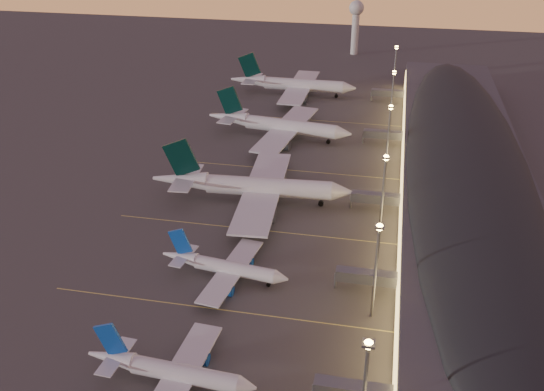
{
  "coord_description": "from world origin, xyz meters",
  "views": [
    {
      "loc": [
        36.08,
        -120.38,
        93.14
      ],
      "look_at": [
        2.0,
        45.0,
        7.0
      ],
      "focal_mm": 40.0,
      "sensor_mm": 36.0,
      "label": 1
    }
  ],
  "objects_px": {
    "airliner_narrow_south": "(171,371)",
    "airliner_wide_near": "(251,186)",
    "airliner_narrow_north": "(224,267)",
    "airliner_wide_far": "(293,85)",
    "airliner_wide_mid": "(278,125)",
    "radar_tower": "(356,18)"
  },
  "relations": [
    {
      "from": "airliner_wide_near",
      "to": "radar_tower",
      "type": "distance_m",
      "value": 208.32
    },
    {
      "from": "airliner_wide_far",
      "to": "radar_tower",
      "type": "relative_size",
      "value": 1.95
    },
    {
      "from": "airliner_wide_far",
      "to": "radar_tower",
      "type": "bearing_deg",
      "value": 76.43
    },
    {
      "from": "airliner_wide_mid",
      "to": "airliner_wide_far",
      "type": "height_order",
      "value": "airliner_wide_far"
    },
    {
      "from": "airliner_wide_far",
      "to": "radar_tower",
      "type": "height_order",
      "value": "radar_tower"
    },
    {
      "from": "airliner_wide_mid",
      "to": "airliner_wide_far",
      "type": "bearing_deg",
      "value": 102.25
    },
    {
      "from": "airliner_narrow_south",
      "to": "radar_tower",
      "type": "height_order",
      "value": "radar_tower"
    },
    {
      "from": "airliner_narrow_north",
      "to": "radar_tower",
      "type": "height_order",
      "value": "radar_tower"
    },
    {
      "from": "airliner_narrow_north",
      "to": "airliner_wide_far",
      "type": "bearing_deg",
      "value": 100.91
    },
    {
      "from": "airliner_wide_near",
      "to": "airliner_wide_far",
      "type": "distance_m",
      "value": 117.21
    },
    {
      "from": "airliner_wide_near",
      "to": "radar_tower",
      "type": "height_order",
      "value": "radar_tower"
    },
    {
      "from": "airliner_narrow_south",
      "to": "airliner_wide_far",
      "type": "xyz_separation_m",
      "value": [
        -9.37,
        201.31,
        1.77
      ]
    },
    {
      "from": "airliner_narrow_north",
      "to": "airliner_wide_mid",
      "type": "relative_size",
      "value": 0.58
    },
    {
      "from": "airliner_narrow_south",
      "to": "airliner_wide_near",
      "type": "bearing_deg",
      "value": 95.41
    },
    {
      "from": "airliner_narrow_north",
      "to": "airliner_wide_far",
      "type": "xyz_separation_m",
      "value": [
        -9.72,
        161.44,
        1.92
      ]
    },
    {
      "from": "airliner_narrow_north",
      "to": "radar_tower",
      "type": "xyz_separation_m",
      "value": [
        13.46,
        251.43,
        18.55
      ]
    },
    {
      "from": "airliner_narrow_south",
      "to": "airliner_wide_far",
      "type": "height_order",
      "value": "airliner_wide_far"
    },
    {
      "from": "airliner_narrow_north",
      "to": "airliner_wide_near",
      "type": "distance_m",
      "value": 44.58
    },
    {
      "from": "airliner_wide_near",
      "to": "airliner_wide_mid",
      "type": "relative_size",
      "value": 1.07
    },
    {
      "from": "radar_tower",
      "to": "airliner_wide_mid",
      "type": "bearing_deg",
      "value": -97.32
    },
    {
      "from": "airliner_narrow_south",
      "to": "airliner_wide_mid",
      "type": "xyz_separation_m",
      "value": [
        -5.23,
        143.05,
        1.66
      ]
    },
    {
      "from": "airliner_wide_mid",
      "to": "airliner_wide_far",
      "type": "distance_m",
      "value": 58.4
    }
  ]
}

